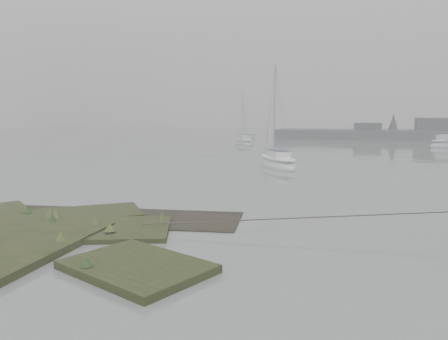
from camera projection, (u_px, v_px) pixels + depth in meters
ground at (276, 156)px, 40.37m from camera, size 160.00×160.00×0.00m
sailboat_white at (277, 163)px, 32.28m from camera, size 4.39×5.95×8.11m
sailboat_far_a at (244, 143)px, 55.55m from camera, size 3.88×5.45×7.39m
sailboat_far_b at (448, 144)px, 51.98m from camera, size 6.00×6.27×9.23m
sailboat_far_c at (247, 136)px, 74.15m from camera, size 4.93×4.31×7.00m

